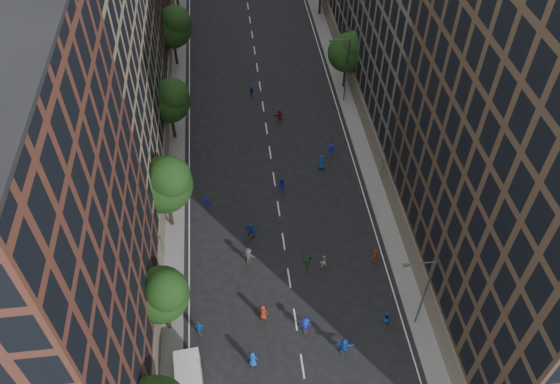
# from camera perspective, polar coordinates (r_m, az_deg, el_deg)

# --- Properties ---
(ground) EXTENTS (240.00, 240.00, 0.00)m
(ground) POSITION_cam_1_polar(r_m,az_deg,el_deg) (67.65, -1.39, 6.40)
(ground) COLOR black
(ground) RESTS_ON ground
(sidewalk_left) EXTENTS (4.00, 105.00, 0.15)m
(sidewalk_left) POSITION_cam_1_polar(r_m,az_deg,el_deg) (73.79, -11.41, 9.35)
(sidewalk_left) COLOR slate
(sidewalk_left) RESTS_ON ground
(sidewalk_right) EXTENTS (4.00, 105.00, 0.15)m
(sidewalk_right) POSITION_cam_1_polar(r_m,az_deg,el_deg) (75.17, 7.34, 10.70)
(sidewalk_right) COLOR slate
(sidewalk_right) RESTS_ON ground
(bldg_left_a) EXTENTS (14.00, 22.00, 30.00)m
(bldg_left_a) POSITION_cam_1_polar(r_m,az_deg,el_deg) (39.20, -26.22, -6.47)
(bldg_left_a) COLOR #572C21
(bldg_left_a) RESTS_ON ground
(bldg_left_b) EXTENTS (14.00, 26.00, 34.00)m
(bldg_left_b) POSITION_cam_1_polar(r_m,az_deg,el_deg) (55.67, -21.74, 14.75)
(bldg_left_b) COLOR #8B765B
(bldg_left_b) RESTS_ON ground
(tree_left_1) EXTENTS (4.80, 4.80, 8.21)m
(tree_left_1) POSITION_cam_1_polar(r_m,az_deg,el_deg) (46.13, -12.22, -10.31)
(tree_left_1) COLOR black
(tree_left_1) RESTS_ON ground
(tree_left_2) EXTENTS (5.60, 5.60, 9.45)m
(tree_left_2) POSITION_cam_1_polar(r_m,az_deg,el_deg) (53.16, -11.88, 0.96)
(tree_left_2) COLOR black
(tree_left_2) RESTS_ON ground
(tree_left_3) EXTENTS (5.00, 5.00, 8.58)m
(tree_left_3) POSITION_cam_1_polar(r_m,az_deg,el_deg) (64.18, -11.44, 9.47)
(tree_left_3) COLOR black
(tree_left_3) RESTS_ON ground
(tree_left_4) EXTENTS (5.40, 5.40, 9.08)m
(tree_left_4) POSITION_cam_1_polar(r_m,az_deg,el_deg) (77.50, -11.15, 16.66)
(tree_left_4) COLOR black
(tree_left_4) RESTS_ON ground
(tree_right_a) EXTENTS (5.00, 5.00, 8.39)m
(tree_right_a) POSITION_cam_1_polar(r_m,az_deg,el_deg) (72.28, 7.21, 14.42)
(tree_right_a) COLOR black
(tree_right_a) RESTS_ON ground
(streetlamp_near) EXTENTS (2.64, 0.22, 9.06)m
(streetlamp_near) POSITION_cam_1_polar(r_m,az_deg,el_deg) (47.27, 14.75, -9.87)
(streetlamp_near) COLOR #595B60
(streetlamp_near) RESTS_ON ground
(streetlamp_far) EXTENTS (2.64, 0.22, 9.06)m
(streetlamp_far) POSITION_cam_1_polar(r_m,az_deg,el_deg) (69.97, 6.82, 12.84)
(streetlamp_far) COLOR #595B60
(streetlamp_far) RESTS_ON ground
(cargo_van) EXTENTS (2.55, 4.81, 2.48)m
(cargo_van) POSITION_cam_1_polar(r_m,az_deg,el_deg) (46.74, -9.44, -18.92)
(cargo_van) COLOR silver
(cargo_van) RESTS_ON ground
(skater_0) EXTENTS (0.99, 0.74, 1.85)m
(skater_0) POSITION_cam_1_polar(r_m,az_deg,el_deg) (47.47, -2.88, -17.07)
(skater_0) COLOR #1547AE
(skater_0) RESTS_ON ground
(skater_2) EXTENTS (0.88, 0.75, 1.58)m
(skater_2) POSITION_cam_1_polar(r_m,az_deg,el_deg) (50.30, 10.97, -12.85)
(skater_2) COLOR #154AAE
(skater_2) RESTS_ON ground
(skater_3) EXTENTS (1.23, 0.76, 1.85)m
(skater_3) POSITION_cam_1_polar(r_m,az_deg,el_deg) (48.99, 2.65, -13.71)
(skater_3) COLOR #1427A3
(skater_3) RESTS_ON ground
(skater_4) EXTENTS (1.01, 0.50, 1.66)m
(skater_4) POSITION_cam_1_polar(r_m,az_deg,el_deg) (49.42, -8.41, -13.86)
(skater_4) COLOR blue
(skater_4) RESTS_ON ground
(skater_5) EXTENTS (1.88, 0.99, 1.94)m
(skater_5) POSITION_cam_1_polar(r_m,az_deg,el_deg) (48.21, 6.69, -15.71)
(skater_5) COLOR blue
(skater_5) RESTS_ON ground
(skater_6) EXTENTS (1.05, 0.89, 1.81)m
(skater_6) POSITION_cam_1_polar(r_m,az_deg,el_deg) (49.63, -1.80, -12.46)
(skater_6) COLOR maroon
(skater_6) RESTS_ON ground
(skater_7) EXTENTS (0.66, 0.55, 1.55)m
(skater_7) POSITION_cam_1_polar(r_m,az_deg,el_deg) (54.12, 9.84, -6.55)
(skater_7) COLOR maroon
(skater_7) RESTS_ON ground
(skater_8) EXTENTS (0.86, 0.75, 1.50)m
(skater_8) POSITION_cam_1_polar(r_m,az_deg,el_deg) (53.08, 4.55, -7.27)
(skater_8) COLOR beige
(skater_8) RESTS_ON ground
(skater_9) EXTENTS (1.31, 0.96, 1.82)m
(skater_9) POSITION_cam_1_polar(r_m,az_deg,el_deg) (53.24, -3.34, -6.65)
(skater_9) COLOR #3E3D42
(skater_9) RESTS_ON ground
(skater_10) EXTENTS (0.96, 0.65, 1.51)m
(skater_10) POSITION_cam_1_polar(r_m,az_deg,el_deg) (53.02, 2.93, -7.23)
(skater_10) COLOR #22733A
(skater_10) RESTS_ON ground
(skater_11) EXTENTS (1.67, 1.11, 1.72)m
(skater_11) POSITION_cam_1_polar(r_m,az_deg,el_deg) (55.26, -3.06, -4.04)
(skater_11) COLOR #1445A2
(skater_11) RESTS_ON ground
(skater_12) EXTENTS (1.07, 0.83, 1.93)m
(skater_12) POSITION_cam_1_polar(r_m,az_deg,el_deg) (62.15, 4.37, 3.11)
(skater_12) COLOR navy
(skater_12) RESTS_ON ground
(skater_13) EXTENTS (0.63, 0.44, 1.65)m
(skater_13) POSITION_cam_1_polar(r_m,az_deg,el_deg) (58.30, -7.60, -1.08)
(skater_13) COLOR #1620B7
(skater_13) RESTS_ON ground
(skater_14) EXTENTS (1.03, 0.92, 1.76)m
(skater_14) POSITION_cam_1_polar(r_m,az_deg,el_deg) (59.49, 0.15, 0.74)
(skater_14) COLOR #1526AD
(skater_14) RESTS_ON ground
(skater_15) EXTENTS (1.07, 0.67, 1.60)m
(skater_15) POSITION_cam_1_polar(r_m,az_deg,el_deg) (64.01, 5.37, 4.37)
(skater_15) COLOR #1715AD
(skater_15) RESTS_ON ground
(skater_16) EXTENTS (0.96, 0.70, 1.51)m
(skater_16) POSITION_cam_1_polar(r_m,az_deg,el_deg) (72.92, -3.00, 10.44)
(skater_16) COLOR navy
(skater_16) RESTS_ON ground
(skater_17) EXTENTS (1.70, 0.86, 1.76)m
(skater_17) POSITION_cam_1_polar(r_m,az_deg,el_deg) (68.53, -0.05, 7.96)
(skater_17) COLOR maroon
(skater_17) RESTS_ON ground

